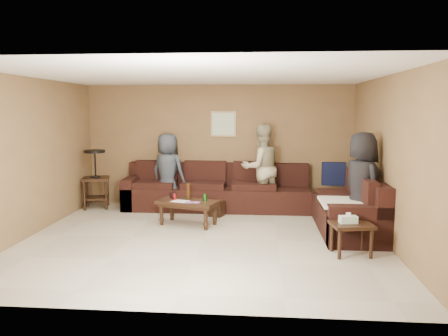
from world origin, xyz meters
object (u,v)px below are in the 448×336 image
object	(u,v)px
sectional_sofa	(257,199)
person_right	(361,185)
coffee_table	(188,204)
end_table_left	(96,178)
side_table_right	(351,227)
person_middle	(261,168)
person_left	(168,172)
waste_bin	(217,208)

from	to	relation	value
sectional_sofa	person_right	bearing A→B (deg)	-35.94
coffee_table	end_table_left	xyz separation A→B (m)	(-2.08, 1.16, 0.25)
sectional_sofa	end_table_left	bearing A→B (deg)	172.16
side_table_right	person_middle	size ratio (longest dim) A/B	0.35
end_table_left	person_middle	size ratio (longest dim) A/B	0.69
end_table_left	person_right	size ratio (longest dim) A/B	0.72
side_table_right	person_middle	world-z (taller)	person_middle
person_left	person_middle	distance (m)	1.85
side_table_right	waste_bin	xyz separation A→B (m)	(-2.06, 2.06, -0.24)
waste_bin	person_left	distance (m)	1.28
person_middle	waste_bin	bearing A→B (deg)	9.84
sectional_sofa	person_left	size ratio (longest dim) A/B	3.04
sectional_sofa	person_middle	world-z (taller)	person_middle
coffee_table	side_table_right	distance (m)	2.85
coffee_table	waste_bin	size ratio (longest dim) A/B	3.88
person_left	person_middle	world-z (taller)	person_middle
end_table_left	side_table_right	size ratio (longest dim) A/B	1.96
end_table_left	waste_bin	distance (m)	2.61
person_right	waste_bin	bearing A→B (deg)	42.69
waste_bin	person_middle	world-z (taller)	person_middle
side_table_right	person_right	xyz separation A→B (m)	(0.33, 0.91, 0.44)
sectional_sofa	coffee_table	size ratio (longest dim) A/B	4.08
waste_bin	person_middle	distance (m)	1.23
end_table_left	side_table_right	world-z (taller)	end_table_left
sectional_sofa	end_table_left	size ratio (longest dim) A/B	3.93
person_middle	person_right	xyz separation A→B (m)	(1.56, -1.72, -0.03)
side_table_right	person_right	world-z (taller)	person_right
side_table_right	person_left	distance (m)	4.00
person_middle	side_table_right	bearing A→B (deg)	90.23
coffee_table	person_middle	world-z (taller)	person_middle
person_middle	person_right	distance (m)	2.32
waste_bin	person_right	world-z (taller)	person_right
sectional_sofa	person_right	xyz separation A→B (m)	(1.63, -1.18, 0.50)
waste_bin	person_right	bearing A→B (deg)	-25.63
side_table_right	waste_bin	distance (m)	2.92
coffee_table	side_table_right	world-z (taller)	coffee_table
side_table_right	person_middle	distance (m)	2.94
waste_bin	person_middle	size ratio (longest dim) A/B	0.17
side_table_right	person_right	distance (m)	1.06
waste_bin	person_middle	xyz separation A→B (m)	(0.83, 0.57, 0.71)
sectional_sofa	side_table_right	bearing A→B (deg)	-58.09
coffee_table	waste_bin	xyz separation A→B (m)	(0.43, 0.67, -0.22)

